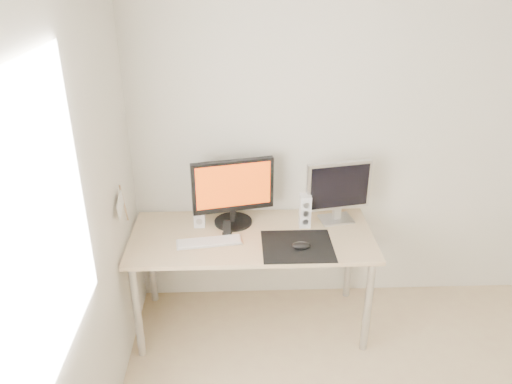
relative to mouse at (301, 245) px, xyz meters
name	(u,v)px	position (x,y,z in m)	size (l,w,h in m)	color
wall_back	(385,140)	(0.63, 0.55, 0.50)	(3.50, 3.50, 0.00)	silver
wall_left	(35,310)	(-1.12, -1.20, 0.50)	(3.50, 3.50, 0.00)	silver
window_pane	(25,251)	(-1.11, -1.20, 0.75)	(1.30, 1.30, 0.00)	white
mousepad	(297,246)	(-0.02, 0.03, -0.02)	(0.45, 0.40, 0.00)	black
mouse	(301,245)	(0.00, 0.00, 0.00)	(0.12, 0.07, 0.04)	black
desk	(252,245)	(-0.30, 0.18, -0.10)	(1.60, 0.70, 0.73)	#D1B587
main_monitor	(233,190)	(-0.43, 0.34, 0.23)	(0.55, 0.31, 0.47)	black
second_monitor	(338,189)	(0.29, 0.36, 0.22)	(0.45, 0.20, 0.43)	#B9B9BC
speaker_left	(199,210)	(-0.66, 0.32, 0.09)	(0.07, 0.09, 0.23)	white
speaker_right	(305,211)	(0.06, 0.29, 0.09)	(0.07, 0.09, 0.23)	white
keyboard	(209,242)	(-0.58, 0.09, -0.02)	(0.43, 0.18, 0.02)	silver
phone_dock	(227,231)	(-0.47, 0.18, 0.01)	(0.06, 0.05, 0.11)	black
pennant	(122,204)	(-1.09, 0.04, 0.29)	(0.01, 0.23, 0.29)	#A57F54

